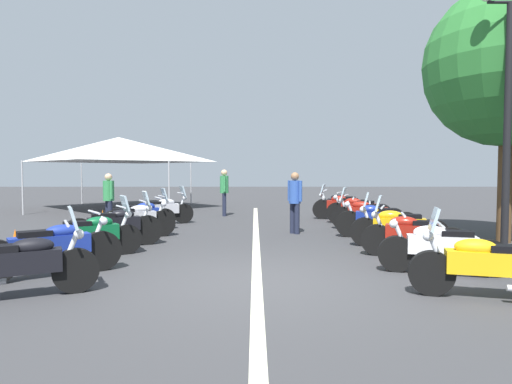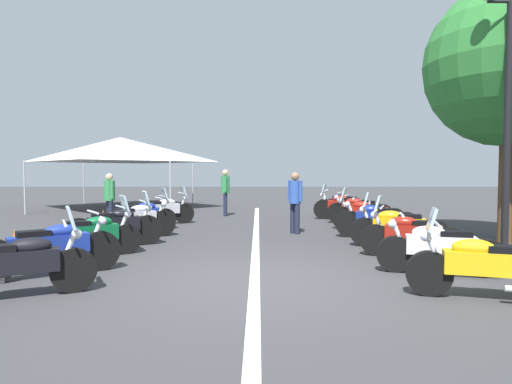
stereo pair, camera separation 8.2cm
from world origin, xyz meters
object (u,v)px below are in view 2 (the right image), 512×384
object	(u,v)px
traffic_cone_2	(15,246)
event_tent	(120,150)
motorcycle_right_row_1	(439,247)
motorcycle_right_row_6	(359,210)
motorcycle_left_row_0	(18,264)
motorcycle_right_row_4	(377,220)
motorcycle_left_row_5	(141,214)
traffic_cone_1	(103,221)
motorcycle_right_row_8	(343,204)
roadside_tree_1	(509,65)
bystander_0	(225,189)
motorcycle_right_row_5	(367,214)
bystander_1	(110,196)
motorcycle_left_row_6	(163,210)
motorcycle_right_row_0	(485,265)
motorcycle_right_row_7	(344,206)
bystander_2	(295,198)
motorcycle_left_row_4	(134,219)
motorcycle_right_row_2	(411,234)
street_lamp_twin_globe	(509,74)
motorcycle_right_row_3	(397,226)
motorcycle_left_row_3	(115,225)
motorcycle_left_row_2	(91,234)
motorcycle_left_row_1	(51,247)

from	to	relation	value
traffic_cone_2	event_tent	bearing A→B (deg)	8.37
motorcycle_right_row_1	motorcycle_right_row_6	xyz separation A→B (m)	(6.60, -0.25, 0.02)
motorcycle_left_row_0	motorcycle_right_row_4	xyz separation A→B (m)	(5.14, -6.13, 0.01)
motorcycle_left_row_5	traffic_cone_1	bearing A→B (deg)	167.81
motorcycle_right_row_8	roadside_tree_1	xyz separation A→B (m)	(-6.00, -2.60, 3.68)
bystander_0	event_tent	xyz separation A→B (m)	(3.24, 4.96, 1.62)
motorcycle_left_row_5	motorcycle_right_row_1	xyz separation A→B (m)	(-5.15, -6.25, -0.01)
motorcycle_left_row_5	motorcycle_right_row_5	distance (m)	6.42
motorcycle_right_row_6	bystander_1	bearing A→B (deg)	32.09
motorcycle_left_row_5	motorcycle_right_row_6	bearing A→B (deg)	-14.57
motorcycle_left_row_6	motorcycle_right_row_6	world-z (taller)	motorcycle_left_row_6
motorcycle_right_row_0	motorcycle_right_row_7	distance (m)	9.24
bystander_1	bystander_2	size ratio (longest dim) A/B	0.98
motorcycle_right_row_7	bystander_0	bearing A→B (deg)	3.37
motorcycle_right_row_4	motorcycle_left_row_4	bearing A→B (deg)	14.77
motorcycle_right_row_2	street_lamp_twin_globe	bearing A→B (deg)	-154.53
motorcycle_right_row_0	motorcycle_right_row_2	world-z (taller)	motorcycle_right_row_2
motorcycle_left_row_6	motorcycle_right_row_7	xyz separation A→B (m)	(1.29, -5.99, 0.01)
motorcycle_right_row_7	motorcycle_right_row_8	distance (m)	1.28
motorcycle_left_row_5	motorcycle_right_row_8	distance (m)	7.62
motorcycle_right_row_3	motorcycle_left_row_6	bearing A→B (deg)	-19.37
motorcycle_left_row_4	motorcycle_right_row_6	size ratio (longest dim) A/B	1.03
bystander_1	bystander_2	world-z (taller)	bystander_2
motorcycle_left_row_3	motorcycle_right_row_6	distance (m)	7.55
street_lamp_twin_globe	roadside_tree_1	bearing A→B (deg)	-29.91
bystander_0	bystander_2	size ratio (longest dim) A/B	1.05
motorcycle_right_row_6	motorcycle_right_row_8	world-z (taller)	motorcycle_right_row_6
motorcycle_left_row_4	motorcycle_right_row_0	distance (m)	7.97
motorcycle_left_row_6	traffic_cone_2	xyz separation A→B (m)	(-5.59, 1.50, -0.17)
motorcycle_left_row_3	street_lamp_twin_globe	size ratio (longest dim) A/B	0.37
traffic_cone_1	street_lamp_twin_globe	bearing A→B (deg)	-110.55
motorcycle_left_row_4	event_tent	distance (m)	9.37
motorcycle_left_row_2	street_lamp_twin_globe	distance (m)	8.67
motorcycle_right_row_0	bystander_2	distance (m)	6.26
bystander_0	motorcycle_left_row_5	bearing A→B (deg)	-123.71
motorcycle_left_row_0	motorcycle_right_row_6	bearing A→B (deg)	24.52
motorcycle_left_row_0	bystander_1	distance (m)	7.36
motorcycle_left_row_1	roadside_tree_1	xyz separation A→B (m)	(3.30, -9.09, 3.66)
motorcycle_right_row_1	motorcycle_right_row_4	xyz separation A→B (m)	(3.79, -0.04, 0.02)
motorcycle_left_row_6	traffic_cone_2	distance (m)	5.79
motorcycle_left_row_2	event_tent	distance (m)	11.59
motorcycle_left_row_3	bystander_2	world-z (taller)	bystander_2
motorcycle_left_row_0	motorcycle_left_row_6	xyz separation A→B (m)	(7.91, -0.14, 0.01)
motorcycle_right_row_8	event_tent	distance (m)	10.17
roadside_tree_1	event_tent	xyz separation A→B (m)	(9.23, 11.99, -1.48)
motorcycle_right_row_0	motorcycle_right_row_6	distance (m)	7.99
motorcycle_left_row_4	motorcycle_right_row_7	xyz separation A→B (m)	(4.08, -6.09, 0.01)
bystander_0	bystander_1	world-z (taller)	bystander_0
motorcycle_right_row_0	motorcycle_right_row_4	size ratio (longest dim) A/B	0.98
motorcycle_left_row_5	traffic_cone_2	bearing A→B (deg)	-133.38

